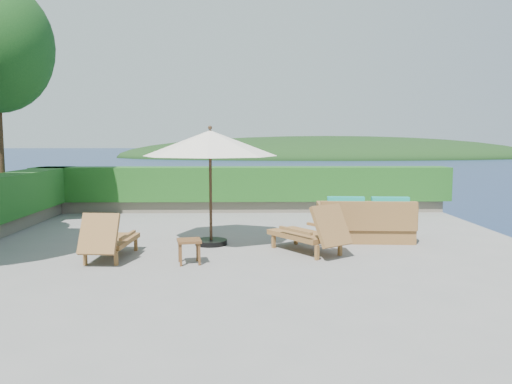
{
  "coord_description": "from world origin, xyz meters",
  "views": [
    {
      "loc": [
        0.06,
        -9.33,
        2.16
      ],
      "look_at": [
        0.3,
        0.8,
        1.1
      ],
      "focal_mm": 35.0,
      "sensor_mm": 36.0,
      "label": 1
    }
  ],
  "objects_px": {
    "side_table": "(189,244)",
    "lounge_left": "(109,239)",
    "patio_umbrella": "(210,144)",
    "lounge_right": "(311,232)",
    "wicker_loveseat": "(365,223)"
  },
  "relations": [
    {
      "from": "side_table",
      "to": "lounge_left",
      "type": "bearing_deg",
      "value": 166.73
    },
    {
      "from": "patio_umbrella",
      "to": "lounge_left",
      "type": "xyz_separation_m",
      "value": [
        -1.76,
        -1.23,
        -1.69
      ]
    },
    {
      "from": "patio_umbrella",
      "to": "side_table",
      "type": "relative_size",
      "value": 5.86
    },
    {
      "from": "lounge_right",
      "to": "patio_umbrella",
      "type": "bearing_deg",
      "value": 122.4
    },
    {
      "from": "patio_umbrella",
      "to": "lounge_right",
      "type": "bearing_deg",
      "value": -22.71
    },
    {
      "from": "patio_umbrella",
      "to": "lounge_left",
      "type": "height_order",
      "value": "patio_umbrella"
    },
    {
      "from": "patio_umbrella",
      "to": "lounge_right",
      "type": "xyz_separation_m",
      "value": [
        1.97,
        -0.82,
        -1.66
      ]
    },
    {
      "from": "patio_umbrella",
      "to": "side_table",
      "type": "xyz_separation_m",
      "value": [
        -0.28,
        -1.58,
        -1.72
      ]
    },
    {
      "from": "lounge_left",
      "to": "lounge_right",
      "type": "bearing_deg",
      "value": 10.53
    },
    {
      "from": "lounge_left",
      "to": "wicker_loveseat",
      "type": "height_order",
      "value": "wicker_loveseat"
    },
    {
      "from": "patio_umbrella",
      "to": "wicker_loveseat",
      "type": "height_order",
      "value": "patio_umbrella"
    },
    {
      "from": "lounge_left",
      "to": "wicker_loveseat",
      "type": "distance_m",
      "value": 5.28
    },
    {
      "from": "wicker_loveseat",
      "to": "side_table",
      "type": "bearing_deg",
      "value": -147.61
    },
    {
      "from": "lounge_right",
      "to": "side_table",
      "type": "bearing_deg",
      "value": 163.83
    },
    {
      "from": "lounge_right",
      "to": "side_table",
      "type": "distance_m",
      "value": 2.37
    }
  ]
}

